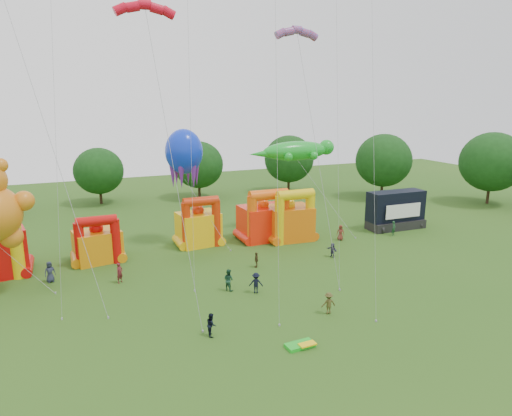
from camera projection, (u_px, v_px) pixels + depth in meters
name	position (u px, v px, depth m)	size (l,w,h in m)	color
ground	(331.00, 390.00, 26.47)	(160.00, 160.00, 0.00)	#285217
tree_ring	(312.00, 289.00, 25.10)	(120.45, 122.52, 12.07)	#352314
bouncy_castle_1	(98.00, 243.00, 46.98)	(5.00, 4.28, 5.12)	orange
bouncy_castle_2	(199.00, 226.00, 52.28)	(4.87, 4.09, 5.89)	#F5B30C
bouncy_castle_3	(264.00, 220.00, 54.34)	(5.47, 4.46, 6.33)	red
bouncy_castle_4	(290.00, 220.00, 54.24)	(5.46, 4.53, 6.33)	orange
stage_trailer	(396.00, 210.00, 59.07)	(7.68, 3.13, 4.95)	black
gecko_kite	(318.00, 187.00, 57.44)	(12.09, 10.30, 11.32)	green
octopus_kite	(198.00, 190.00, 51.33)	(5.82, 7.27, 13.33)	#0D2CCF
parafoil_kites	(117.00, 146.00, 34.54)	(27.81, 11.87, 28.20)	red
diamond_kites	(239.00, 90.00, 36.00)	(25.26, 17.46, 44.27)	#E20A40
folded_kite_bundle	(301.00, 345.00, 31.07)	(2.04, 1.17, 0.31)	green
spectator_0	(50.00, 272.00, 41.89)	(0.96, 0.63, 1.97)	#262A3F
spectator_1	(120.00, 273.00, 41.72)	(0.70, 0.46, 1.92)	maroon
spectator_2	(229.00, 280.00, 40.08)	(0.95, 0.74, 1.96)	#1B452F
spectator_3	(256.00, 283.00, 39.54)	(1.20, 0.69, 1.85)	black
spectator_4	(256.00, 260.00, 45.62)	(0.93, 0.39, 1.58)	#47351C
spectator_5	(332.00, 250.00, 48.60)	(1.43, 0.45, 1.54)	#2B2945
spectator_6	(340.00, 233.00, 54.36)	(0.91, 0.59, 1.86)	maroon
spectator_7	(394.00, 228.00, 56.21)	(0.67, 0.44, 1.83)	#194022
spectator_8	(211.00, 324.00, 32.41)	(0.83, 0.65, 1.71)	black
spectator_9	(329.00, 303.00, 35.71)	(1.14, 0.66, 1.77)	#46401C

